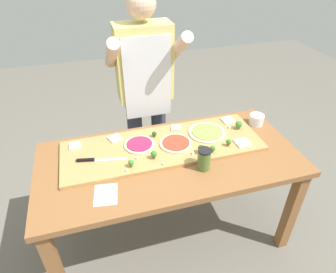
% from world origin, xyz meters
% --- Properties ---
extents(ground_plane, '(8.00, 8.00, 0.00)m').
position_xyz_m(ground_plane, '(0.00, 0.00, 0.00)').
color(ground_plane, '#6B665B').
extents(prep_table, '(1.68, 0.79, 0.76)m').
position_xyz_m(prep_table, '(0.00, 0.00, 0.66)').
color(prep_table, brown).
rests_on(prep_table, ground).
extents(cutting_board, '(1.33, 0.45, 0.02)m').
position_xyz_m(cutting_board, '(-0.01, 0.11, 0.77)').
color(cutting_board, tan).
rests_on(cutting_board, prep_table).
extents(chefs_knife, '(0.31, 0.08, 0.02)m').
position_xyz_m(chefs_knife, '(-0.47, 0.07, 0.79)').
color(chefs_knife, '#B7BABF').
rests_on(chefs_knife, cutting_board).
extents(pizza_whole_beet_magenta, '(0.21, 0.21, 0.02)m').
position_xyz_m(pizza_whole_beet_magenta, '(-0.17, 0.15, 0.79)').
color(pizza_whole_beet_magenta, beige).
rests_on(pizza_whole_beet_magenta, cutting_board).
extents(pizza_whole_pesto_green, '(0.26, 0.26, 0.02)m').
position_xyz_m(pizza_whole_pesto_green, '(0.32, 0.15, 0.79)').
color(pizza_whole_pesto_green, beige).
rests_on(pizza_whole_pesto_green, cutting_board).
extents(pizza_whole_tomato_red, '(0.22, 0.22, 0.02)m').
position_xyz_m(pizza_whole_tomato_red, '(0.07, 0.09, 0.79)').
color(pizza_whole_tomato_red, beige).
rests_on(pizza_whole_tomato_red, cutting_board).
extents(pizza_slice_near_right, '(0.09, 0.09, 0.01)m').
position_xyz_m(pizza_slice_near_right, '(0.53, 0.26, 0.79)').
color(pizza_slice_near_right, silver).
rests_on(pizza_slice_near_right, cutting_board).
extents(pizza_slice_near_left, '(0.09, 0.09, 0.01)m').
position_xyz_m(pizza_slice_near_left, '(0.13, 0.27, 0.79)').
color(pizza_slice_near_left, silver).
rests_on(pizza_slice_near_left, cutting_board).
extents(pizza_slice_far_left, '(0.10, 0.10, 0.01)m').
position_xyz_m(pizza_slice_far_left, '(0.50, -0.03, 0.79)').
color(pizza_slice_far_left, silver).
rests_on(pizza_slice_far_left, cutting_board).
extents(pizza_slice_center, '(0.11, 0.11, 0.01)m').
position_xyz_m(pizza_slice_center, '(-0.31, 0.26, 0.79)').
color(pizza_slice_center, silver).
rests_on(pizza_slice_center, cutting_board).
extents(pizza_slice_far_right, '(0.07, 0.07, 0.01)m').
position_xyz_m(pizza_slice_far_right, '(-0.58, 0.25, 0.79)').
color(pizza_slice_far_right, silver).
rests_on(pizza_slice_far_right, cutting_board).
extents(broccoli_floret_front_right, '(0.04, 0.04, 0.06)m').
position_xyz_m(broccoli_floret_front_right, '(-0.11, -0.01, 0.82)').
color(broccoli_floret_front_right, '#3F7220').
rests_on(broccoli_floret_front_right, cutting_board).
extents(broccoli_floret_front_left, '(0.04, 0.04, 0.05)m').
position_xyz_m(broccoli_floret_front_left, '(0.27, -0.06, 0.81)').
color(broccoli_floret_front_left, '#3F7220').
rests_on(broccoli_floret_front_left, cutting_board).
extents(broccoli_floret_back_right, '(0.04, 0.04, 0.05)m').
position_xyz_m(broccoli_floret_back_right, '(-0.26, -0.05, 0.82)').
color(broccoli_floret_back_right, '#487A23').
rests_on(broccoli_floret_back_right, cutting_board).
extents(broccoli_floret_front_mid, '(0.04, 0.04, 0.05)m').
position_xyz_m(broccoli_floret_front_mid, '(0.40, -0.02, 0.81)').
color(broccoli_floret_front_mid, '#3F7220').
rests_on(broccoli_floret_front_mid, cutting_board).
extents(broccoli_floret_center_left, '(0.05, 0.05, 0.06)m').
position_xyz_m(broccoli_floret_center_left, '(0.20, -0.05, 0.82)').
color(broccoli_floret_center_left, '#2C5915').
rests_on(broccoli_floret_center_left, cutting_board).
extents(broccoli_floret_back_left, '(0.03, 0.03, 0.04)m').
position_xyz_m(broccoli_floret_back_left, '(-0.05, 0.21, 0.81)').
color(broccoli_floret_back_left, '#2C5915').
rests_on(broccoli_floret_back_left, cutting_board).
extents(broccoli_floret_back_mid, '(0.05, 0.05, 0.06)m').
position_xyz_m(broccoli_floret_back_mid, '(0.56, 0.14, 0.82)').
color(broccoli_floret_back_mid, '#487A23').
rests_on(broccoli_floret_back_mid, cutting_board).
extents(cheese_crumble_a, '(0.02, 0.02, 0.01)m').
position_xyz_m(cheese_crumble_a, '(0.50, 0.17, 0.79)').
color(cheese_crumble_a, silver).
rests_on(cheese_crumble_a, cutting_board).
extents(cheese_crumble_b, '(0.02, 0.02, 0.01)m').
position_xyz_m(cheese_crumble_b, '(0.14, -0.04, 0.79)').
color(cheese_crumble_b, white).
rests_on(cheese_crumble_b, cutting_board).
extents(cheese_crumble_c, '(0.02, 0.02, 0.01)m').
position_xyz_m(cheese_crumble_c, '(-0.21, 0.01, 0.79)').
color(cheese_crumble_c, white).
rests_on(cheese_crumble_c, cutting_board).
extents(cheese_crumble_d, '(0.01, 0.01, 0.01)m').
position_xyz_m(cheese_crumble_d, '(-0.29, -0.09, 0.79)').
color(cheese_crumble_d, white).
rests_on(cheese_crumble_d, cutting_board).
extents(cheese_crumble_e, '(0.02, 0.02, 0.01)m').
position_xyz_m(cheese_crumble_e, '(-0.07, -0.09, 0.79)').
color(cheese_crumble_e, silver).
rests_on(cheese_crumble_e, cutting_board).
extents(flour_cup, '(0.11, 0.11, 0.08)m').
position_xyz_m(flour_cup, '(0.73, 0.19, 0.79)').
color(flour_cup, white).
rests_on(flour_cup, prep_table).
extents(sauce_jar, '(0.08, 0.08, 0.14)m').
position_xyz_m(sauce_jar, '(0.17, -0.16, 0.83)').
color(sauce_jar, '#517033').
rests_on(sauce_jar, prep_table).
extents(recipe_note, '(0.15, 0.18, 0.00)m').
position_xyz_m(recipe_note, '(-0.43, -0.22, 0.76)').
color(recipe_note, white).
rests_on(recipe_note, prep_table).
extents(cook_center, '(0.54, 0.39, 1.67)m').
position_xyz_m(cook_center, '(-0.02, 0.59, 1.00)').
color(cook_center, '#333847').
rests_on(cook_center, ground).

